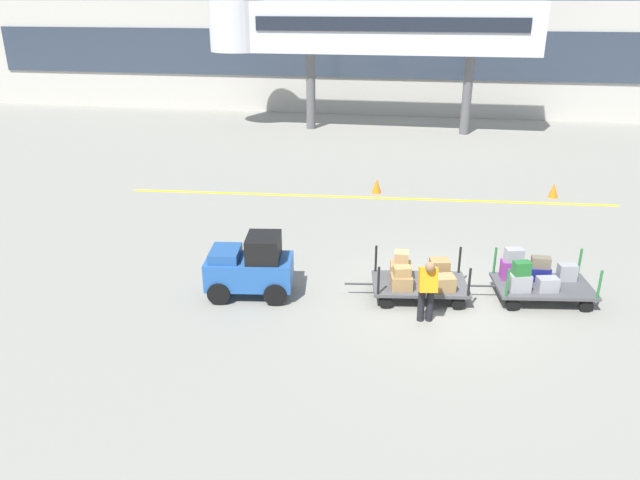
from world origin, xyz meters
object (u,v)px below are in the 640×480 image
baggage_handler (427,288)px  safety_cone_near (554,190)px  baggage_tug (251,267)px  baggage_cart_middle (536,278)px  baggage_cart_lead (418,278)px  safety_cone_far (377,186)px

baggage_handler → safety_cone_near: size_ratio=2.84×
baggage_handler → safety_cone_near: 11.19m
baggage_tug → baggage_cart_middle: bearing=8.2°
baggage_cart_lead → safety_cone_far: 8.61m
baggage_cart_middle → baggage_handler: size_ratio=1.97×
baggage_tug → baggage_cart_lead: size_ratio=0.73×
safety_cone_near → baggage_tug: bearing=-132.7°
safety_cone_near → safety_cone_far: size_ratio=1.00×
baggage_tug → safety_cone_far: 9.31m
baggage_handler → safety_cone_far: baggage_handler is taller
baggage_cart_lead → baggage_handler: bearing=-80.3°
baggage_tug → baggage_handler: 4.35m
baggage_tug → baggage_cart_lead: baggage_tug is taller
baggage_cart_lead → baggage_cart_middle: baggage_cart_middle is taller
baggage_cart_middle → baggage_handler: (-2.62, -1.64, 0.32)m
baggage_tug → safety_cone_far: bearing=75.5°
baggage_cart_lead → baggage_handler: baggage_handler is taller
baggage_cart_lead → baggage_handler: 1.28m
baggage_tug → safety_cone_far: size_ratio=4.06×
baggage_tug → safety_cone_near: (8.82, 9.57, -0.48)m
baggage_cart_middle → safety_cone_far: baggage_cart_middle is taller
safety_cone_near → safety_cone_far: same height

